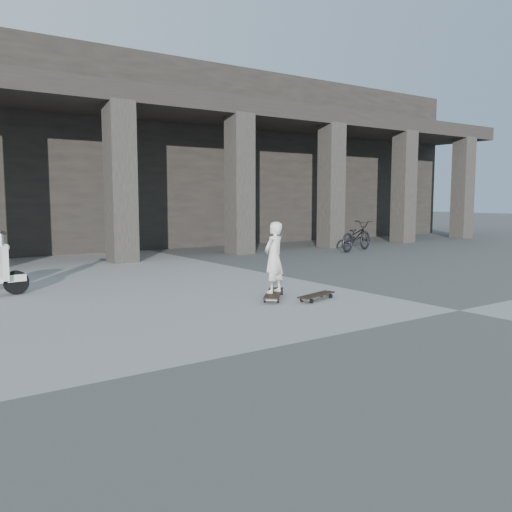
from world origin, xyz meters
TOP-DOWN VIEW (x-y plane):
  - ground at (0.00, 0.00)m, footprint 90.00×90.00m
  - colonnade at (-0.00, 13.77)m, footprint 28.00×8.82m
  - longboard at (-1.65, 2.29)m, footprint 0.85×0.90m
  - skateboard_spare at (-1.17, 1.80)m, footprint 0.83×0.41m
  - child at (-1.65, 2.29)m, footprint 0.49×0.40m
  - bicycle at (5.08, 7.07)m, footprint 1.84×1.10m

SIDE VIEW (x-z plane):
  - ground at x=0.00m, z-range 0.00..0.00m
  - skateboard_spare at x=-1.17m, z-range 0.03..0.12m
  - longboard at x=-1.65m, z-range 0.03..0.13m
  - bicycle at x=5.08m, z-range 0.00..0.91m
  - child at x=-1.65m, z-range 0.10..1.25m
  - colonnade at x=0.00m, z-range 0.03..6.03m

